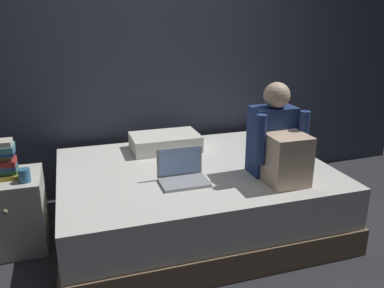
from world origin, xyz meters
TOP-DOWN VIEW (x-y plane):
  - ground_plane at (0.00, 0.00)m, footprint 8.00×8.00m
  - wall_back at (0.00, 1.20)m, footprint 5.60×0.10m
  - bed at (0.20, 0.30)m, footprint 2.00×1.50m
  - nightstand at (-1.10, 0.42)m, footprint 0.44×0.46m
  - person_sitting at (0.69, -0.05)m, footprint 0.39×0.44m
  - laptop at (0.04, 0.07)m, footprint 0.32×0.23m
  - pillow at (0.09, 0.75)m, footprint 0.56×0.36m
  - book_stack at (-1.12, 0.41)m, footprint 0.23×0.16m
  - mug at (-0.97, 0.30)m, footprint 0.08×0.08m

SIDE VIEW (x-z plane):
  - ground_plane at x=0.00m, z-range 0.00..0.00m
  - bed at x=0.20m, z-range 0.00..0.49m
  - nightstand at x=-1.10m, z-range 0.00..0.53m
  - laptop at x=0.04m, z-range 0.44..0.66m
  - pillow at x=0.09m, z-range 0.49..0.62m
  - mug at x=-0.97m, z-range 0.53..0.62m
  - book_stack at x=-1.12m, z-range 0.53..0.79m
  - person_sitting at x=0.69m, z-range 0.42..1.07m
  - wall_back at x=0.00m, z-range 0.00..2.70m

